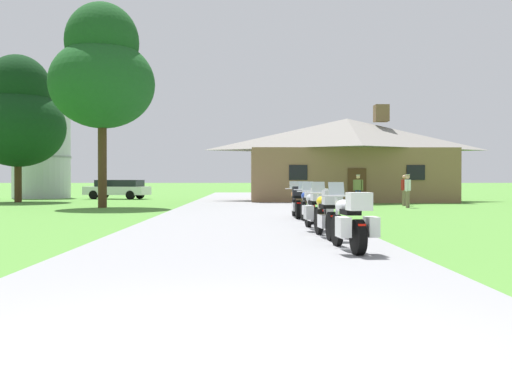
# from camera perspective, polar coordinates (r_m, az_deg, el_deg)

# --- Properties ---
(ground_plane) EXTENTS (500.00, 500.00, 0.00)m
(ground_plane) POSITION_cam_1_polar(r_m,az_deg,el_deg) (24.71, -1.27, -2.75)
(ground_plane) COLOR #4C8433
(asphalt_driveway) EXTENTS (6.40, 80.00, 0.06)m
(asphalt_driveway) POSITION_cam_1_polar(r_m,az_deg,el_deg) (22.71, -1.31, -2.96)
(asphalt_driveway) COLOR gray
(asphalt_driveway) RESTS_ON ground
(motorcycle_white_nearest_to_camera) EXTENTS (0.86, 2.08, 1.30)m
(motorcycle_white_nearest_to_camera) POSITION_cam_1_polar(r_m,az_deg,el_deg) (11.08, 9.19, -3.61)
(motorcycle_white_nearest_to_camera) COLOR black
(motorcycle_white_nearest_to_camera) RESTS_ON asphalt_driveway
(motorcycle_yellow_second_in_row) EXTENTS (0.66, 2.08, 1.30)m
(motorcycle_yellow_second_in_row) POSITION_cam_1_polar(r_m,az_deg,el_deg) (13.60, 6.85, -2.81)
(motorcycle_yellow_second_in_row) COLOR black
(motorcycle_yellow_second_in_row) RESTS_ON asphalt_driveway
(motorcycle_silver_third_in_row) EXTENTS (0.83, 2.08, 1.30)m
(motorcycle_silver_third_in_row) POSITION_cam_1_polar(r_m,az_deg,el_deg) (15.77, 5.77, -2.39)
(motorcycle_silver_third_in_row) COLOR black
(motorcycle_silver_third_in_row) RESTS_ON asphalt_driveway
(motorcycle_blue_fourth_in_row) EXTENTS (0.66, 2.08, 1.30)m
(motorcycle_blue_fourth_in_row) POSITION_cam_1_polar(r_m,az_deg,el_deg) (18.57, 5.09, -1.92)
(motorcycle_blue_fourth_in_row) COLOR black
(motorcycle_blue_fourth_in_row) RESTS_ON asphalt_driveway
(motorcycle_orange_farthest_in_row) EXTENTS (0.66, 2.08, 1.30)m
(motorcycle_orange_farthest_in_row) POSITION_cam_1_polar(r_m,az_deg,el_deg) (20.81, 3.95, -1.66)
(motorcycle_orange_farthest_in_row) COLOR black
(motorcycle_orange_farthest_in_row) RESTS_ON asphalt_driveway
(stone_lodge) EXTENTS (13.32, 7.49, 6.34)m
(stone_lodge) POSITION_cam_1_polar(r_m,az_deg,el_deg) (39.02, 8.83, 2.54)
(stone_lodge) COLOR brown
(stone_lodge) RESTS_ON ground
(bystander_olive_shirt_near_lodge) EXTENTS (0.51, 0.35, 1.69)m
(bystander_olive_shirt_near_lodge) POSITION_cam_1_polar(r_m,az_deg,el_deg) (32.12, 9.89, -0.32)
(bystander_olive_shirt_near_lodge) COLOR navy
(bystander_olive_shirt_near_lodge) RESTS_ON ground
(bystander_white_shirt_beside_signpost) EXTENTS (0.37, 0.49, 1.69)m
(bystander_white_shirt_beside_signpost) POSITION_cam_1_polar(r_m,az_deg,el_deg) (30.33, 14.53, -0.37)
(bystander_white_shirt_beside_signpost) COLOR #75664C
(bystander_white_shirt_beside_signpost) RESTS_ON ground
(bystander_red_shirt_by_tree) EXTENTS (0.39, 0.46, 1.67)m
(bystander_red_shirt_by_tree) POSITION_cam_1_polar(r_m,az_deg,el_deg) (32.68, 14.21, -0.34)
(bystander_red_shirt_by_tree) COLOR #75664C
(bystander_red_shirt_by_tree) RESTS_ON ground
(tree_left_far) EXTENTS (5.84, 5.84, 9.23)m
(tree_left_far) POSITION_cam_1_polar(r_m,az_deg,el_deg) (39.77, -22.14, 6.23)
(tree_left_far) COLOR #422D19
(tree_left_far) RESTS_ON ground
(tree_left_near) EXTENTS (5.27, 5.27, 10.33)m
(tree_left_near) POSITION_cam_1_polar(r_m,az_deg,el_deg) (31.04, -14.73, 10.61)
(tree_left_near) COLOR #422D19
(tree_left_near) RESTS_ON ground
(metal_silo_distant) EXTENTS (4.46, 4.46, 7.40)m
(metal_silo_distant) POSITION_cam_1_polar(r_m,az_deg,el_deg) (48.16, -20.13, 3.21)
(metal_silo_distant) COLOR #B2B7BC
(metal_silo_distant) RESTS_ON ground
(parked_white_suv_far_left) EXTENTS (4.90, 2.83, 1.40)m
(parked_white_suv_far_left) POSITION_cam_1_polar(r_m,az_deg,el_deg) (44.02, -13.28, -0.33)
(parked_white_suv_far_left) COLOR silver
(parked_white_suv_far_left) RESTS_ON ground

